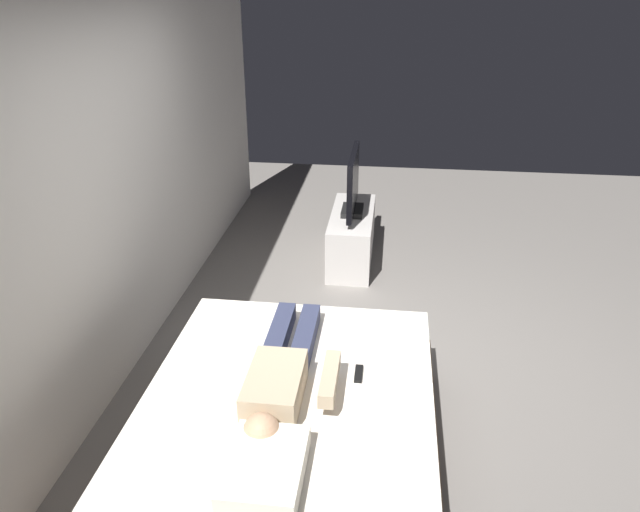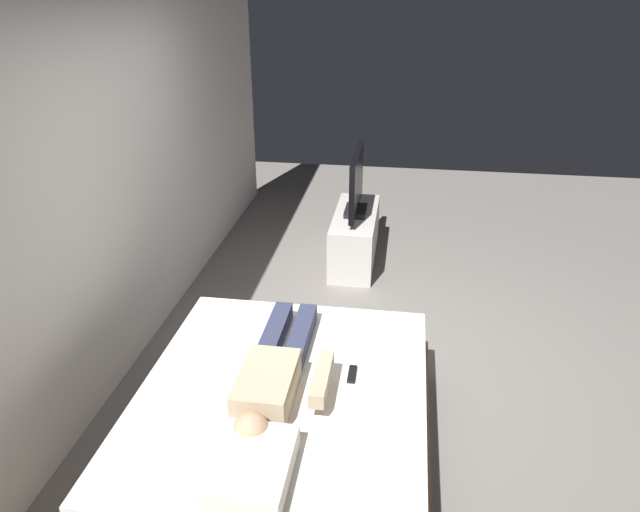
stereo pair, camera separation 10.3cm
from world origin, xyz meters
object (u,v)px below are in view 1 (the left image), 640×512
at_px(pillow, 264,470).
at_px(tv, 353,185).
at_px(bed, 290,430).
at_px(tv_stand, 351,237).
at_px(remote, 358,374).
at_px(person, 281,374).

height_order(pillow, tv, tv).
relative_size(bed, tv, 2.17).
bearing_deg(tv, bed, 177.17).
bearing_deg(bed, tv, -2.83).
bearing_deg(tv_stand, bed, 177.17).
xyz_separation_m(bed, pillow, (-0.63, -0.00, 0.34)).
xyz_separation_m(pillow, tv_stand, (3.39, -0.14, -0.35)).
bearing_deg(tv, tv_stand, 90.00).
relative_size(bed, remote, 12.71).
distance_m(bed, person, 0.36).
height_order(person, remote, person).
bearing_deg(tv, pillow, 177.70).
bearing_deg(remote, tv, 5.02).
xyz_separation_m(pillow, tv, (3.39, -0.14, 0.18)).
bearing_deg(remote, pillow, 156.00).
xyz_separation_m(tv_stand, tv, (0.00, -0.00, 0.53)).
distance_m(pillow, remote, 0.89).
xyz_separation_m(bed, remote, (0.18, -0.36, 0.29)).
height_order(bed, tv, tv).
xyz_separation_m(person, tv_stand, (2.72, -0.18, -0.37)).
bearing_deg(person, remote, -69.53).
relative_size(pillow, remote, 3.20).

